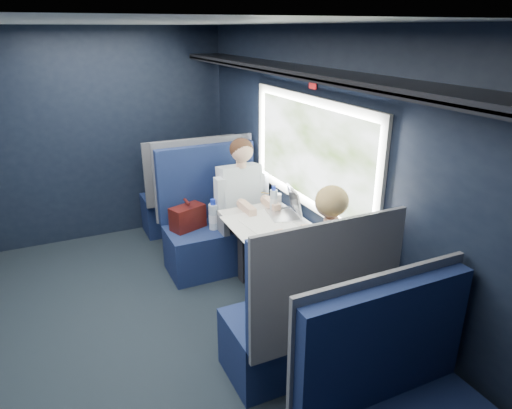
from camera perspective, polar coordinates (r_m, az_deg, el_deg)
name	(u,v)px	position (r m, az deg, el deg)	size (l,w,h in m)	color
ground	(154,333)	(3.87, -12.62, -15.40)	(2.80, 4.20, 0.01)	black
room_shell	(140,152)	(3.23, -14.31, 6.33)	(3.00, 4.40, 2.40)	black
table	(270,234)	(3.82, 1.81, -3.71)	(0.62, 1.00, 0.74)	#54565E
seat_bay_near	(214,226)	(4.58, -5.32, -2.69)	(1.04, 0.62, 1.26)	#0D173B
seat_bay_far	(304,322)	(3.20, 6.01, -14.36)	(1.04, 0.62, 1.26)	#0D173B
seat_row_front	(187,198)	(5.40, -8.57, 0.84)	(1.04, 0.51, 1.16)	#0D173B
man	(244,200)	(4.40, -1.49, 0.58)	(0.53, 0.56, 1.32)	black
woman	(324,262)	(3.27, 8.51, -7.17)	(0.53, 0.56, 1.32)	black
papers	(265,229)	(3.72, 1.18, -3.02)	(0.53, 0.76, 0.01)	white
laptop	(288,208)	(3.98, 4.03, -0.42)	(0.31, 0.36, 0.24)	silver
bottle_small	(274,199)	(4.07, 2.22, 0.64)	(0.07, 0.07, 0.23)	silver
cup	(278,199)	(4.26, 2.74, 0.75)	(0.07, 0.07, 0.09)	white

